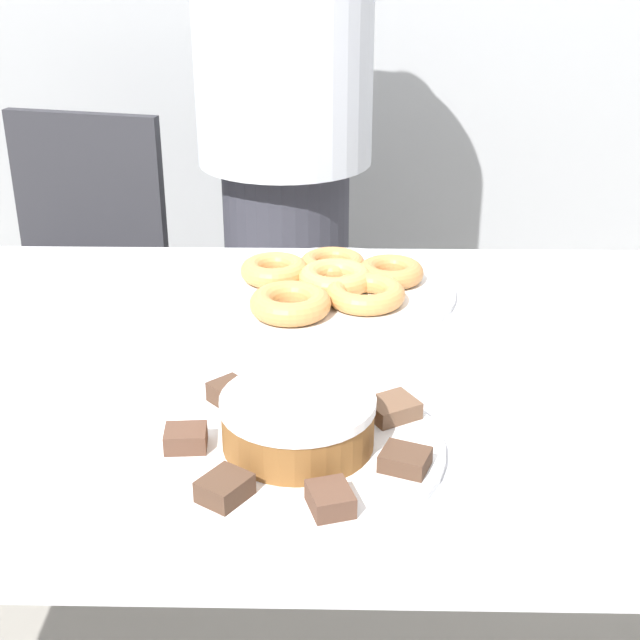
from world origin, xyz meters
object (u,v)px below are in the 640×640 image
(person_standing, at_px, (285,142))
(frosted_cake, at_px, (298,421))
(plate_cake, at_px, (298,447))
(office_chair_left, at_px, (72,317))
(plate_donuts, at_px, (335,291))

(person_standing, distance_m, frosted_cake, 1.14)
(person_standing, xyz_separation_m, plate_cake, (0.08, -1.14, -0.09))
(plate_cake, bearing_deg, frosted_cake, -104.04)
(plate_cake, relative_size, frosted_cake, 1.91)
(person_standing, relative_size, office_chair_left, 1.82)
(plate_cake, distance_m, frosted_cake, 0.04)
(office_chair_left, xyz_separation_m, frosted_cake, (0.61, -1.10, 0.37))
(office_chair_left, relative_size, plate_donuts, 2.29)
(office_chair_left, distance_m, frosted_cake, 1.31)
(plate_cake, height_order, frosted_cake, frosted_cake)
(plate_donuts, bearing_deg, frosted_cake, -94.98)
(person_standing, distance_m, office_chair_left, 0.68)
(person_standing, distance_m, plate_donuts, 0.68)
(office_chair_left, bearing_deg, frosted_cake, -48.59)
(person_standing, xyz_separation_m, plate_donuts, (0.12, -0.66, -0.09))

